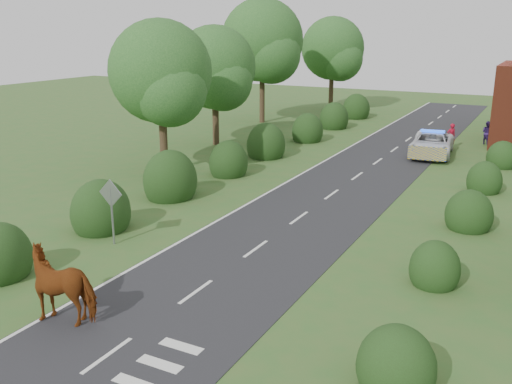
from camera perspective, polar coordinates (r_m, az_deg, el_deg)
The scene contains 14 objects.
ground at distance 18.00m, azimuth -6.04°, elevation -9.95°, with size 120.00×120.00×0.00m, color #336127.
road at distance 30.81m, azimuth 9.50°, elevation 1.14°, with size 6.00×70.00×0.02m, color black.
road_markings at distance 29.46m, azimuth 5.28°, elevation 0.63°, with size 4.96×70.00×0.01m.
hedgerow_left at distance 30.37m, azimuth -4.19°, elevation 2.54°, with size 2.75×50.41×3.00m.
hedgerow_right at distance 25.77m, azimuth 20.86°, elevation -1.46°, with size 2.10×45.78×2.10m.
tree_left_a at distance 31.59m, azimuth -9.31°, elevation 11.35°, with size 5.74×5.60×8.38m.
tree_left_b at distance 39.06m, azimuth -3.95°, elevation 11.98°, with size 5.74×5.60×8.07m.
tree_left_c at distance 48.39m, azimuth 0.86°, elevation 14.59°, with size 6.97×6.80×10.22m.
tree_left_d at distance 56.66m, azimuth 7.87°, elevation 13.78°, with size 6.15×6.00×8.89m.
road_sign at distance 21.77m, azimuth -14.28°, elevation -1.00°, with size 1.06×0.08×2.53m.
cow at distance 17.01m, azimuth -18.51°, elevation -9.10°, with size 1.31×2.48×1.76m, color maroon.
police_van at distance 37.94m, azimuth 17.15°, elevation 4.62°, with size 2.99×5.60×1.63m.
pedestrian_red at distance 40.57m, azimuth 18.93°, elevation 5.32°, with size 0.61×0.40×1.68m, color maroon.
pedestrian_purple at distance 42.84m, azimuth 22.12°, elevation 5.51°, with size 0.80×0.62×1.64m, color #2F1B55.
Camera 1 is at (9.09, -13.36, 7.91)m, focal length 40.00 mm.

